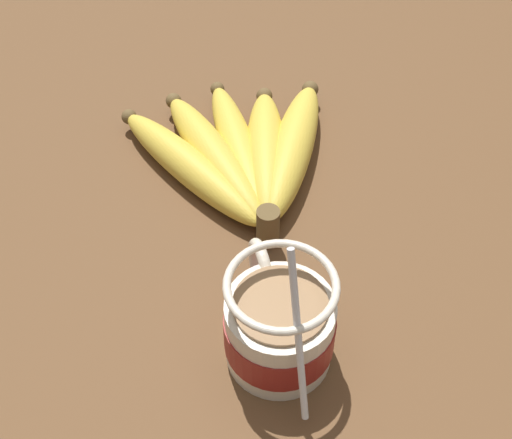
# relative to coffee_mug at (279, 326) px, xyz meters

# --- Properties ---
(table) EXTENTS (1.31, 1.31, 0.03)m
(table) POSITION_rel_coffee_mug_xyz_m (0.03, 0.04, -0.05)
(table) COLOR brown
(table) RESTS_ON ground
(coffee_mug) EXTENTS (0.14, 0.08, 0.14)m
(coffee_mug) POSITION_rel_coffee_mug_xyz_m (0.00, 0.00, 0.00)
(coffee_mug) COLOR beige
(coffee_mug) RESTS_ON table
(banana_bunch) EXTENTS (0.22, 0.22, 0.04)m
(banana_bunch) POSITION_rel_coffee_mug_xyz_m (0.20, -0.03, -0.02)
(banana_bunch) COLOR brown
(banana_bunch) RESTS_ON table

